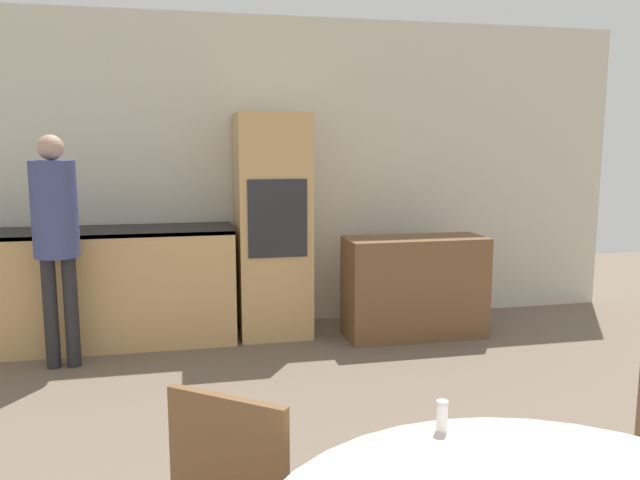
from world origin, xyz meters
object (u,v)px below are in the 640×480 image
oven_unit (272,225)px  person_standing (55,225)px  chair_far_right (607,475)px  sideboard (414,287)px

oven_unit → person_standing: 1.63m
oven_unit → chair_far_right: 3.43m
oven_unit → person_standing: bearing=-162.3°
oven_unit → sideboard: 1.25m
oven_unit → chair_far_right: (0.61, -3.35, -0.41)m
chair_far_right → person_standing: person_standing is taller
oven_unit → sideboard: bearing=-16.4°
person_standing → oven_unit: bearing=17.7°
oven_unit → chair_far_right: oven_unit is taller
sideboard → person_standing: 2.73m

